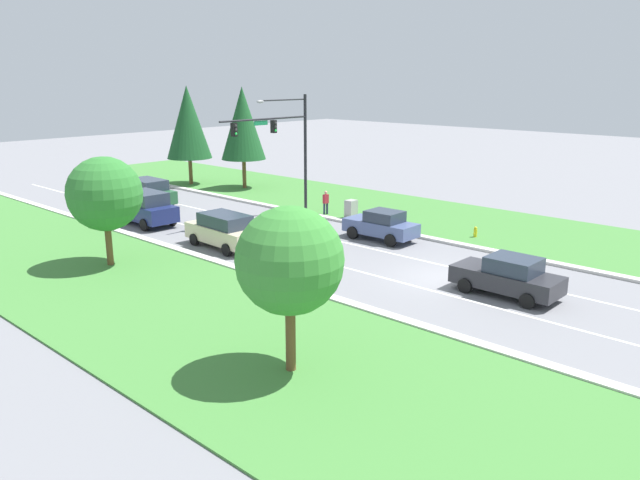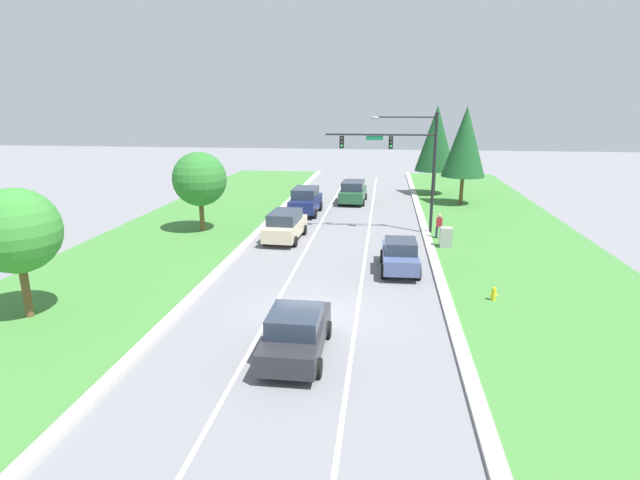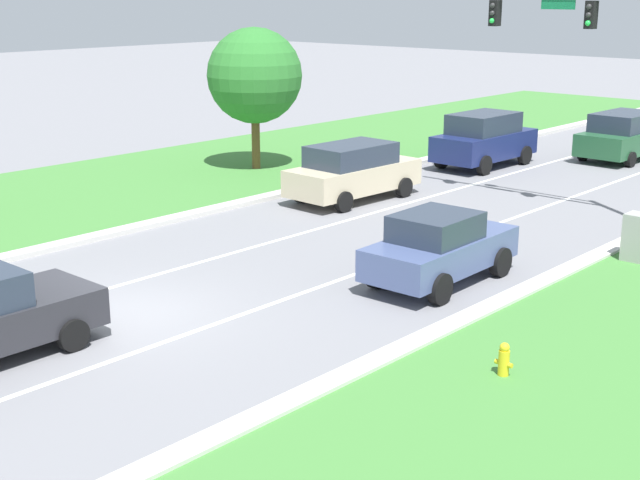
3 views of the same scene
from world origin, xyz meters
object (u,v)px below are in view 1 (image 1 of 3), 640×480
Objects in this scene: champagne_suv at (224,230)px; conifer_near_right_tree at (188,122)px; utility_cabinet at (351,210)px; pedestrian at (326,202)px; oak_far_left_tree at (105,194)px; fire_hydrant at (475,233)px; traffic_signal_mast at (283,138)px; forest_suv at (147,192)px; conifer_far_right_tree at (243,123)px; navy_suv at (145,208)px; charcoal_sedan at (508,276)px; slate_blue_sedan at (381,225)px; oak_near_left_tree at (290,261)px.

conifer_near_right_tree is (10.93, 18.23, 4.38)m from champagne_suv.
pedestrian reaches higher than utility_cabinet.
fire_hydrant is at bearing -31.36° from oak_far_left_tree.
traffic_signal_mast reaches higher than forest_suv.
conifer_near_right_tree reaches higher than forest_suv.
conifer_near_right_tree reaches higher than traffic_signal_mast.
conifer_far_right_tree is at bearing 85.70° from fire_hydrant.
traffic_signal_mast is at bearing -26.55° from pedestrian.
champagne_suv is at bearing -89.42° from navy_suv.
champagne_suv is at bearing -158.40° from traffic_signal_mast.
slate_blue_sedan reaches higher than charcoal_sedan.
traffic_signal_mast reaches higher than charcoal_sedan.
conifer_far_right_tree is at bearing 48.53° from champagne_suv.
utility_cabinet is (6.66, 14.36, -0.21)m from charcoal_sedan.
pedestrian is 23.26m from oak_near_left_tree.
conifer_far_right_tree is (9.36, 0.13, 4.42)m from forest_suv.
slate_blue_sedan is 5.51m from utility_cabinet.
oak_near_left_tree is 0.64× the size of conifer_far_right_tree.
slate_blue_sedan is 0.81× the size of oak_near_left_tree.
charcoal_sedan is 23.18m from navy_suv.
utility_cabinet is 0.24× the size of oak_far_left_tree.
forest_suv is at bearing -179.21° from conifer_far_right_tree.
navy_suv is 22.89m from oak_near_left_tree.
slate_blue_sedan is 18.93m from forest_suv.
pedestrian is (9.79, 1.42, -0.04)m from champagne_suv.
oak_far_left_tree is at bearing 169.33° from champagne_suv.
champagne_suv is at bearing 141.90° from slate_blue_sedan.
slate_blue_sedan is at bearing 27.83° from oak_near_left_tree.
slate_blue_sedan is 7.24m from pedestrian.
conifer_far_right_tree reaches higher than utility_cabinet.
fire_hydrant is at bearing -89.52° from conifer_near_right_tree.
fire_hydrant is at bearing -72.50° from traffic_signal_mast.
oak_near_left_tree is (-15.14, -7.99, 2.80)m from slate_blue_sedan.
pedestrian is 0.20× the size of conifer_near_right_tree.
traffic_signal_mast is 9.02m from champagne_suv.
champagne_suv is 0.91× the size of oak_near_left_tree.
conifer_far_right_tree is (1.92, -4.84, 0.04)m from conifer_near_right_tree.
traffic_signal_mast is 13.53m from fire_hydrant.
slate_blue_sedan is 0.52× the size of conifer_near_right_tree.
charcoal_sedan is at bearing -88.54° from forest_suv.
forest_suv is at bearing 99.69° from slate_blue_sedan.
oak_far_left_tree reaches higher than charcoal_sedan.
oak_near_left_tree reaches higher than navy_suv.
traffic_signal_mast is at bearing 107.50° from fire_hydrant.
conifer_far_right_tree is at bearing 52.02° from oak_near_left_tree.
conifer_near_right_tree is at bearing 44.45° from navy_suv.
forest_suv is at bearing 58.20° from navy_suv.
slate_blue_sedan is 2.57× the size of pedestrian.
oak_far_left_tree is at bearing -173.55° from traffic_signal_mast.
charcoal_sedan is 0.93× the size of champagne_suv.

